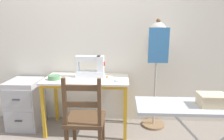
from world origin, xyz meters
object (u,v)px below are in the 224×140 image
(scissors, at_px, (117,81))
(dress_form, at_px, (157,50))
(filing_cabinet, at_px, (26,104))
(thread_spool_near_machine, at_px, (107,77))
(sewing_machine, at_px, (92,67))
(ironing_board, at_px, (213,110))
(fabric_bowl, at_px, (54,77))
(storage_box, at_px, (212,100))
(wooden_chair, at_px, (85,120))

(scissors, bearing_deg, dress_form, 29.81)
(filing_cabinet, xyz_separation_m, dress_form, (1.82, 0.10, 0.76))
(thread_spool_near_machine, relative_size, filing_cabinet, 0.05)
(sewing_machine, distance_m, dress_form, 0.90)
(filing_cabinet, distance_m, ironing_board, 2.37)
(fabric_bowl, height_order, ironing_board, ironing_board)
(fabric_bowl, bearing_deg, thread_spool_near_machine, 9.32)
(dress_form, bearing_deg, ironing_board, -76.77)
(filing_cabinet, bearing_deg, dress_form, 3.14)
(scissors, xyz_separation_m, dress_form, (0.52, 0.30, 0.35))
(scissors, relative_size, storage_box, 0.66)
(thread_spool_near_machine, bearing_deg, scissors, -50.40)
(fabric_bowl, distance_m, dress_form, 1.39)
(scissors, distance_m, thread_spool_near_machine, 0.22)
(sewing_machine, bearing_deg, filing_cabinet, -178.90)
(fabric_bowl, relative_size, storage_box, 0.73)
(scissors, relative_size, filing_cabinet, 0.20)
(storage_box, bearing_deg, dress_form, 102.09)
(wooden_chair, relative_size, filing_cabinet, 1.38)
(sewing_machine, height_order, dress_form, dress_form)
(fabric_bowl, bearing_deg, scissors, -4.14)
(wooden_chair, height_order, dress_form, dress_form)
(filing_cabinet, height_order, ironing_board, ironing_board)
(sewing_machine, distance_m, thread_spool_near_machine, 0.24)
(sewing_machine, xyz_separation_m, filing_cabinet, (-0.95, -0.02, -0.53))
(ironing_board, relative_size, storage_box, 5.80)
(thread_spool_near_machine, height_order, filing_cabinet, thread_spool_near_machine)
(sewing_machine, bearing_deg, ironing_board, -43.18)
(sewing_machine, xyz_separation_m, storage_box, (1.12, -1.08, -0.02))
(filing_cabinet, relative_size, dress_form, 0.45)
(thread_spool_near_machine, xyz_separation_m, ironing_board, (0.93, -1.02, 0.00))
(fabric_bowl, bearing_deg, dress_form, 10.20)
(sewing_machine, relative_size, dress_form, 0.26)
(scissors, relative_size, ironing_board, 0.11)
(dress_form, bearing_deg, wooden_chair, -138.23)
(sewing_machine, relative_size, filing_cabinet, 0.57)
(dress_form, bearing_deg, fabric_bowl, -169.80)
(scissors, bearing_deg, storage_box, -48.28)
(ironing_board, bearing_deg, storage_box, -150.88)
(wooden_chair, distance_m, filing_cabinet, 1.18)
(storage_box, bearing_deg, thread_spool_near_machine, 131.39)
(scissors, xyz_separation_m, filing_cabinet, (-1.30, 0.20, -0.40))
(scissors, distance_m, filing_cabinet, 1.37)
(ironing_board, bearing_deg, thread_spool_near_machine, 132.37)
(thread_spool_near_machine, relative_size, storage_box, 0.16)
(scissors, height_order, thread_spool_near_machine, thread_spool_near_machine)
(ironing_board, bearing_deg, fabric_bowl, 150.40)
(wooden_chair, relative_size, dress_form, 0.62)
(sewing_machine, relative_size, fabric_bowl, 2.50)
(fabric_bowl, xyz_separation_m, storage_box, (1.58, -0.92, 0.08))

